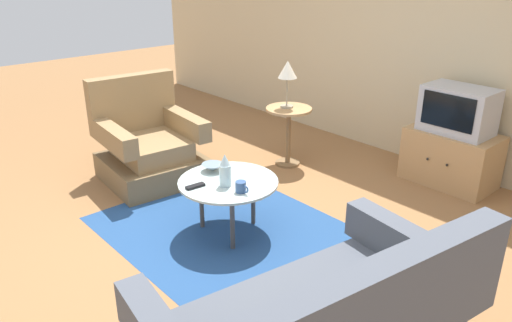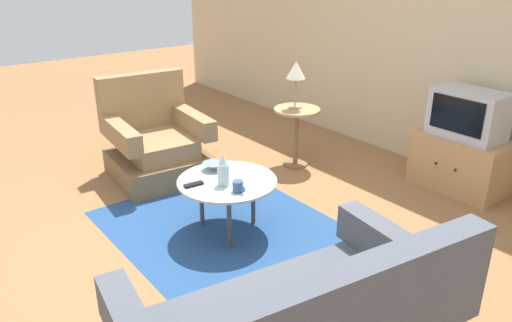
% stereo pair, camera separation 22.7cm
% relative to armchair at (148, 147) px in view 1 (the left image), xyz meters
% --- Properties ---
extents(ground_plane, '(16.00, 16.00, 0.00)m').
position_rel_armchair_xyz_m(ground_plane, '(1.37, -0.16, -0.32)').
color(ground_plane, olive).
extents(back_wall, '(9.00, 0.12, 2.70)m').
position_rel_armchair_xyz_m(back_wall, '(1.37, 2.41, 1.03)').
color(back_wall, '#CCB78E').
rests_on(back_wall, ground).
extents(area_rug, '(2.01, 1.59, 0.00)m').
position_rel_armchair_xyz_m(area_rug, '(1.34, -0.08, -0.32)').
color(area_rug, navy).
rests_on(area_rug, ground).
extents(armchair, '(0.93, 0.94, 0.97)m').
position_rel_armchair_xyz_m(armchair, '(0.00, 0.00, 0.00)').
color(armchair, brown).
rests_on(armchair, ground).
extents(coffee_table, '(0.76, 0.76, 0.45)m').
position_rel_armchair_xyz_m(coffee_table, '(1.34, -0.08, 0.09)').
color(coffee_table, '#B2C6C1').
rests_on(coffee_table, ground).
extents(side_table, '(0.46, 0.46, 0.61)m').
position_rel_armchair_xyz_m(side_table, '(0.67, 1.24, 0.12)').
color(side_table, tan).
rests_on(side_table, ground).
extents(tv_stand, '(0.81, 0.51, 0.51)m').
position_rel_armchair_xyz_m(tv_stand, '(2.01, 2.07, -0.06)').
color(tv_stand, tan).
rests_on(tv_stand, ground).
extents(television, '(0.61, 0.40, 0.42)m').
position_rel_armchair_xyz_m(television, '(2.01, 2.06, 0.41)').
color(television, '#B7B7BC').
rests_on(television, tv_stand).
extents(table_lamp, '(0.19, 0.19, 0.47)m').
position_rel_armchair_xyz_m(table_lamp, '(0.64, 1.24, 0.65)').
color(table_lamp, '#9E937A').
rests_on(table_lamp, side_table).
extents(vase, '(0.09, 0.09, 0.25)m').
position_rel_armchair_xyz_m(vase, '(1.40, -0.15, 0.25)').
color(vase, silver).
rests_on(vase, coffee_table).
extents(mug, '(0.12, 0.08, 0.08)m').
position_rel_armchair_xyz_m(mug, '(1.56, -0.13, 0.17)').
color(mug, '#335184').
rests_on(mug, coffee_table).
extents(bowl, '(0.17, 0.17, 0.06)m').
position_rel_armchair_xyz_m(bowl, '(1.12, -0.06, 0.16)').
color(bowl, slate).
rests_on(bowl, coffee_table).
extents(tv_remote_dark, '(0.06, 0.15, 0.02)m').
position_rel_armchair_xyz_m(tv_remote_dark, '(1.27, -0.34, 0.14)').
color(tv_remote_dark, black).
rests_on(tv_remote_dark, coffee_table).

